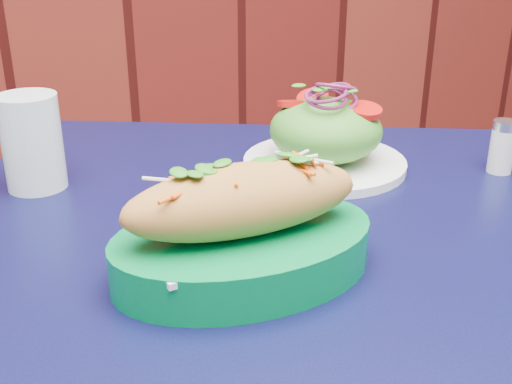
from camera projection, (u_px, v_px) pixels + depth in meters
name	position (u px, v px, depth m)	size (l,w,h in m)	color
cafe_table	(276.00, 306.00, 0.72)	(1.05, 1.05, 0.75)	black
banh_mi_basket	(243.00, 229.00, 0.60)	(0.27, 0.18, 0.12)	#007336
salad_plate	(325.00, 136.00, 0.86)	(0.22, 0.22, 0.12)	white
water_glass	(32.00, 142.00, 0.79)	(0.07, 0.07, 0.12)	silver
salt_shaker	(502.00, 147.00, 0.85)	(0.03, 0.03, 0.07)	white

